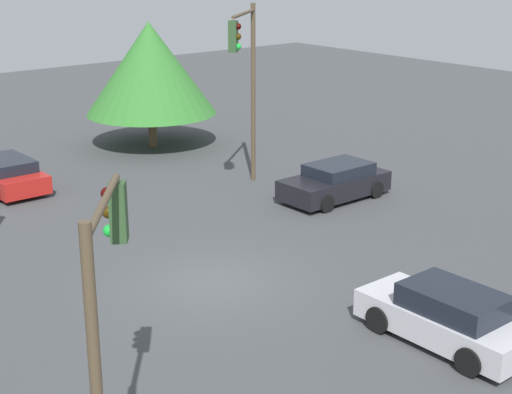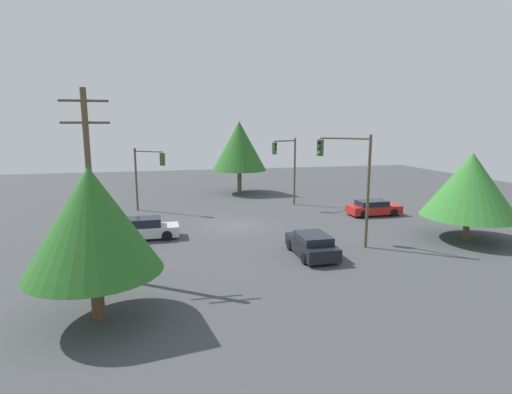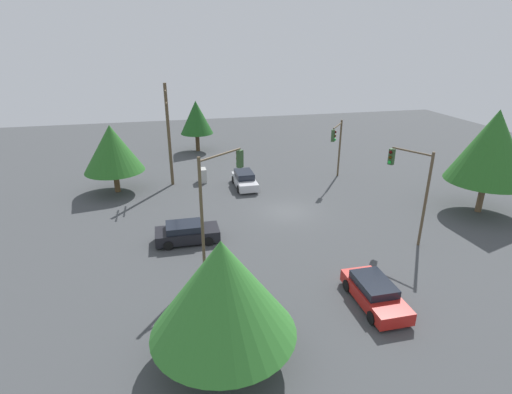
{
  "view_description": "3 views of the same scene",
  "coord_description": "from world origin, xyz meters",
  "px_view_note": "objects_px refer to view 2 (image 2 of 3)",
  "views": [
    {
      "loc": [
        16.18,
        -11.94,
        8.98
      ],
      "look_at": [
        -0.08,
        1.62,
        2.15
      ],
      "focal_mm": 55.0,
      "sensor_mm": 36.0,
      "label": 1
    },
    {
      "loc": [
        5.05,
        28.81,
        7.38
      ],
      "look_at": [
        -1.03,
        3.05,
        2.68
      ],
      "focal_mm": 28.0,
      "sensor_mm": 36.0,
      "label": 2
    },
    {
      "loc": [
        -27.34,
        8.89,
        12.71
      ],
      "look_at": [
        -0.33,
        2.6,
        1.61
      ],
      "focal_mm": 28.0,
      "sensor_mm": 36.0,
      "label": 3
    }
  ],
  "objects_px": {
    "sedan_silver": "(145,229)",
    "electrical_cabinet": "(102,247)",
    "sedan_red": "(373,208)",
    "traffic_signal_main": "(147,169)",
    "traffic_signal_cross": "(349,171)",
    "traffic_signal_aux": "(287,161)",
    "sedan_dark": "(312,245)"
  },
  "relations": [
    {
      "from": "traffic_signal_main",
      "to": "traffic_signal_cross",
      "type": "xyz_separation_m",
      "value": [
        -12.49,
        12.96,
        0.91
      ]
    },
    {
      "from": "sedan_dark",
      "to": "electrical_cabinet",
      "type": "xyz_separation_m",
      "value": [
        11.69,
        -2.3,
        0.01
      ]
    },
    {
      "from": "sedan_silver",
      "to": "traffic_signal_main",
      "type": "distance_m",
      "value": 9.36
    },
    {
      "from": "traffic_signal_main",
      "to": "traffic_signal_aux",
      "type": "distance_m",
      "value": 12.49
    },
    {
      "from": "traffic_signal_cross",
      "to": "traffic_signal_aux",
      "type": "height_order",
      "value": "traffic_signal_cross"
    },
    {
      "from": "sedan_silver",
      "to": "traffic_signal_aux",
      "type": "bearing_deg",
      "value": 124.02
    },
    {
      "from": "traffic_signal_main",
      "to": "traffic_signal_cross",
      "type": "distance_m",
      "value": 18.02
    },
    {
      "from": "electrical_cabinet",
      "to": "sedan_silver",
      "type": "bearing_deg",
      "value": -121.84
    },
    {
      "from": "traffic_signal_aux",
      "to": "traffic_signal_main",
      "type": "bearing_deg",
      "value": -30.68
    },
    {
      "from": "sedan_dark",
      "to": "traffic_signal_cross",
      "type": "xyz_separation_m",
      "value": [
        -3.01,
        -1.75,
        4.03
      ]
    },
    {
      "from": "traffic_signal_cross",
      "to": "electrical_cabinet",
      "type": "xyz_separation_m",
      "value": [
        14.7,
        -0.54,
        -4.02
      ]
    },
    {
      "from": "sedan_red",
      "to": "traffic_signal_main",
      "type": "height_order",
      "value": "traffic_signal_main"
    },
    {
      "from": "sedan_red",
      "to": "electrical_cabinet",
      "type": "bearing_deg",
      "value": -72.3
    },
    {
      "from": "sedan_red",
      "to": "sedan_dark",
      "type": "xyz_separation_m",
      "value": [
        8.94,
        8.88,
        0.03
      ]
    },
    {
      "from": "sedan_silver",
      "to": "traffic_signal_cross",
      "type": "height_order",
      "value": "traffic_signal_cross"
    },
    {
      "from": "sedan_dark",
      "to": "traffic_signal_aux",
      "type": "bearing_deg",
      "value": 78.16
    },
    {
      "from": "sedan_silver",
      "to": "sedan_dark",
      "type": "xyz_separation_m",
      "value": [
        -9.47,
        5.88,
        -0.03
      ]
    },
    {
      "from": "traffic_signal_main",
      "to": "electrical_cabinet",
      "type": "relative_size",
      "value": 4.22
    },
    {
      "from": "sedan_silver",
      "to": "electrical_cabinet",
      "type": "height_order",
      "value": "sedan_silver"
    },
    {
      "from": "sedan_red",
      "to": "traffic_signal_cross",
      "type": "distance_m",
      "value": 10.12
    },
    {
      "from": "traffic_signal_cross",
      "to": "traffic_signal_aux",
      "type": "xyz_separation_m",
      "value": [
        0.02,
        -12.54,
        -0.41
      ]
    },
    {
      "from": "sedan_red",
      "to": "traffic_signal_cross",
      "type": "relative_size",
      "value": 0.63
    },
    {
      "from": "electrical_cabinet",
      "to": "traffic_signal_aux",
      "type": "bearing_deg",
      "value": -140.77
    },
    {
      "from": "sedan_dark",
      "to": "traffic_signal_cross",
      "type": "relative_size",
      "value": 0.61
    },
    {
      "from": "traffic_signal_cross",
      "to": "electrical_cabinet",
      "type": "relative_size",
      "value": 5.28
    },
    {
      "from": "sedan_red",
      "to": "sedan_silver",
      "type": "bearing_deg",
      "value": -80.73
    },
    {
      "from": "sedan_dark",
      "to": "traffic_signal_cross",
      "type": "distance_m",
      "value": 5.32
    },
    {
      "from": "sedan_silver",
      "to": "traffic_signal_aux",
      "type": "height_order",
      "value": "traffic_signal_aux"
    },
    {
      "from": "sedan_silver",
      "to": "electrical_cabinet",
      "type": "bearing_deg",
      "value": -31.84
    },
    {
      "from": "traffic_signal_main",
      "to": "traffic_signal_aux",
      "type": "relative_size",
      "value": 0.87
    },
    {
      "from": "sedan_red",
      "to": "traffic_signal_main",
      "type": "relative_size",
      "value": 0.79
    },
    {
      "from": "traffic_signal_main",
      "to": "electrical_cabinet",
      "type": "height_order",
      "value": "traffic_signal_main"
    }
  ]
}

